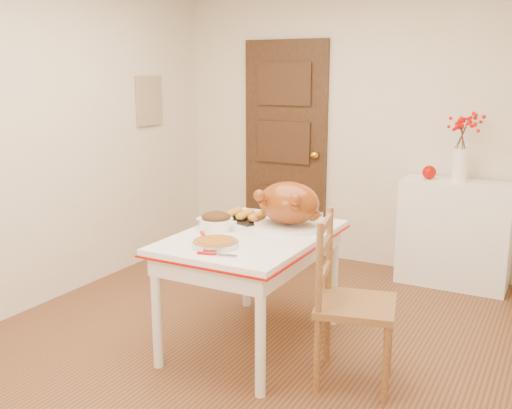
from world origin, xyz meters
The scene contains 18 objects.
floor centered at (0.00, 0.00, 0.00)m, with size 3.50×4.00×0.00m, color #4F2A13.
wall_back centered at (0.00, 2.00, 1.25)m, with size 3.50×0.00×2.50m, color silver.
wall_left centered at (-1.75, 0.00, 1.25)m, with size 0.00×4.00×2.50m, color silver.
door_back centered at (-0.70, 1.97, 1.03)m, with size 0.85×0.06×2.06m, color black.
photo_board centered at (-1.73, 1.20, 1.50)m, with size 0.03×0.35×0.45m, color #C4B386.
sideboard centered at (0.96, 1.78, 0.44)m, with size 0.88×0.39×0.88m, color white.
kitchen_table centered at (0.02, -0.02, 0.38)m, with size 0.86×1.26×0.75m, color white, non-canonical shape.
chair_oak centered at (0.77, -0.16, 0.49)m, with size 0.43×0.43×0.98m, color olive, non-canonical shape.
berry_vase centered at (0.97, 1.78, 1.16)m, with size 0.29×0.29×0.56m, color white, non-canonical shape.
apple centered at (0.72, 1.78, 0.94)m, with size 0.11×0.11×0.11m, color #A40700.
turkey_platter centered at (0.16, 0.23, 0.90)m, with size 0.48×0.38×0.30m, color brown, non-canonical shape.
pumpkin_pie centered at (-0.03, -0.37, 0.78)m, with size 0.27×0.27×0.06m, color #985313.
stuffing_dish centered at (-0.24, -0.03, 0.81)m, with size 0.28×0.22×0.11m, color #3A2310, non-canonical shape.
rolls_tray centered at (-0.18, 0.26, 0.79)m, with size 0.27×0.22×0.07m, color #B77423, non-canonical shape.
pie_server centered at (0.07, -0.51, 0.76)m, with size 0.23×0.07×0.01m, color silver, non-canonical shape.
carving_knife centered at (-0.19, -0.25, 0.76)m, with size 0.26×0.06×0.01m, color silver, non-canonical shape.
drinking_glass centered at (0.12, 0.45, 0.81)m, with size 0.06×0.06×0.11m, color white.
shaker_pair centered at (0.28, 0.44, 0.79)m, with size 0.08×0.03×0.08m, color white, non-canonical shape.
Camera 1 is at (1.76, -3.18, 1.75)m, focal length 41.31 mm.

